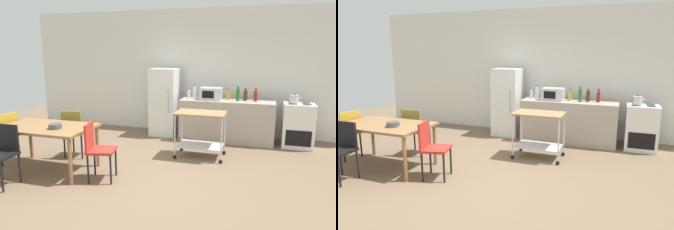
% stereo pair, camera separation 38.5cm
% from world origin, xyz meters
% --- Properties ---
extents(ground_plane, '(12.00, 12.00, 0.00)m').
position_xyz_m(ground_plane, '(0.00, 0.00, 0.00)').
color(ground_plane, brown).
extents(back_wall, '(8.40, 0.12, 2.90)m').
position_xyz_m(back_wall, '(0.00, 3.20, 1.45)').
color(back_wall, silver).
rests_on(back_wall, ground_plane).
extents(kitchen_counter, '(2.00, 0.64, 0.90)m').
position_xyz_m(kitchen_counter, '(0.90, 2.60, 0.45)').
color(kitchen_counter, '#A89E8E').
rests_on(kitchen_counter, ground_plane).
extents(dining_table, '(1.50, 0.90, 0.75)m').
position_xyz_m(dining_table, '(-1.70, 0.01, 0.67)').
color(dining_table, olive).
rests_on(dining_table, ground_plane).
extents(chair_mustard, '(0.45, 0.45, 0.89)m').
position_xyz_m(chair_mustard, '(-2.66, 0.08, 0.52)').
color(chair_mustard, gold).
rests_on(chair_mustard, ground_plane).
extents(chair_olive, '(0.44, 0.44, 0.89)m').
position_xyz_m(chair_olive, '(-1.65, 0.70, 0.52)').
color(chair_olive, olive).
rests_on(chair_olive, ground_plane).
extents(chair_red, '(0.48, 0.48, 0.89)m').
position_xyz_m(chair_red, '(-0.73, -0.09, 0.52)').
color(chair_red, '#B72D23').
rests_on(chair_red, ground_plane).
extents(chair_black, '(0.41, 0.41, 0.89)m').
position_xyz_m(chair_black, '(-1.95, -0.66, 0.52)').
color(chair_black, black).
rests_on(chair_black, ground_plane).
extents(stove_oven, '(0.60, 0.61, 0.92)m').
position_xyz_m(stove_oven, '(2.35, 2.62, 0.45)').
color(stove_oven, white).
rests_on(stove_oven, ground_plane).
extents(refrigerator, '(0.60, 0.63, 1.55)m').
position_xyz_m(refrigerator, '(-0.55, 2.70, 0.78)').
color(refrigerator, white).
rests_on(refrigerator, ground_plane).
extents(kitchen_cart, '(0.91, 0.57, 0.85)m').
position_xyz_m(kitchen_cart, '(0.56, 1.39, 0.57)').
color(kitchen_cart, '#A37A51').
rests_on(kitchen_cart, ground_plane).
extents(bottle_vinegar, '(0.07, 0.07, 0.22)m').
position_xyz_m(bottle_vinegar, '(0.03, 2.69, 0.99)').
color(bottle_vinegar, silver).
rests_on(bottle_vinegar, kitchen_counter).
extents(bottle_sparkling_water, '(0.08, 0.08, 0.30)m').
position_xyz_m(bottle_sparkling_water, '(0.18, 2.61, 1.03)').
color(bottle_sparkling_water, silver).
rests_on(bottle_sparkling_water, kitchen_counter).
extents(microwave, '(0.46, 0.35, 0.26)m').
position_xyz_m(microwave, '(0.55, 2.60, 1.03)').
color(microwave, silver).
rests_on(microwave, kitchen_counter).
extents(bottle_soda, '(0.08, 0.08, 0.25)m').
position_xyz_m(bottle_soda, '(0.91, 2.66, 1.00)').
color(bottle_soda, gold).
rests_on(bottle_soda, kitchen_counter).
extents(bottle_soy_sauce, '(0.07, 0.07, 0.32)m').
position_xyz_m(bottle_soy_sauce, '(1.12, 2.57, 1.04)').
color(bottle_soy_sauce, '#1E6628').
rests_on(bottle_soy_sauce, kitchen_counter).
extents(bottle_sesame_oil, '(0.08, 0.08, 0.26)m').
position_xyz_m(bottle_sesame_oil, '(1.27, 2.67, 1.01)').
color(bottle_sesame_oil, '#4C2D19').
rests_on(bottle_sesame_oil, kitchen_counter).
extents(bottle_hot_sauce, '(0.07, 0.07, 0.27)m').
position_xyz_m(bottle_hot_sauce, '(1.48, 2.65, 1.01)').
color(bottle_hot_sauce, maroon).
rests_on(bottle_hot_sauce, kitchen_counter).
extents(fruit_bowl, '(0.21, 0.21, 0.08)m').
position_xyz_m(fruit_bowl, '(-1.46, -0.08, 0.79)').
color(fruit_bowl, '#4C4C4C').
rests_on(fruit_bowl, dining_table).
extents(kettle, '(0.24, 0.17, 0.19)m').
position_xyz_m(kettle, '(2.23, 2.52, 1.00)').
color(kettle, silver).
rests_on(kettle, stove_oven).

